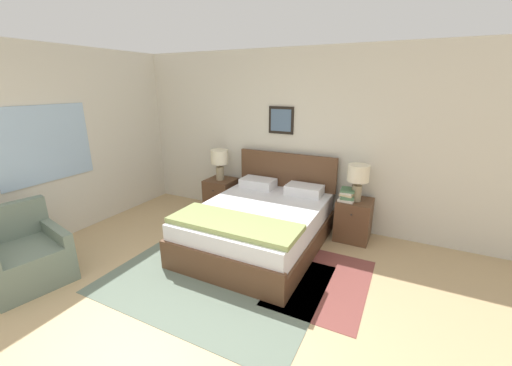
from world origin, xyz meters
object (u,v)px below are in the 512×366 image
nightstand_near_window (221,196)px  table_lamp_by_door (358,177)px  bed (259,224)px  nightstand_by_door (353,219)px  armchair (25,257)px  table_lamp_near_window (220,160)px

nightstand_near_window → table_lamp_by_door: size_ratio=1.14×
bed → nightstand_near_window: bearing=144.9°
table_lamp_by_door → nightstand_by_door: bearing=110.0°
nightstand_near_window → nightstand_by_door: (2.19, 0.00, 0.00)m
armchair → table_lamp_near_window: 2.83m
nightstand_by_door → table_lamp_by_door: table_lamp_by_door is taller
armchair → nightstand_by_door: size_ratio=1.62×
nightstand_near_window → armchair: bearing=-107.9°
bed → nightstand_by_door: (1.09, 0.77, -0.02)m
table_lamp_near_window → table_lamp_by_door: size_ratio=1.00×
bed → nightstand_near_window: bed is taller
nightstand_near_window → nightstand_by_door: bearing=0.0°
nightstand_near_window → table_lamp_near_window: 0.63m
armchair → table_lamp_by_door: bearing=143.0°
bed → table_lamp_by_door: bed is taller
table_lamp_near_window → bed: bearing=-34.6°
bed → table_lamp_near_window: 1.46m
bed → armchair: bearing=-136.2°
nightstand_by_door → nightstand_near_window: bearing=180.0°
nightstand_by_door → armchair: bearing=-139.1°
table_lamp_near_window → table_lamp_by_door: same height
nightstand_near_window → table_lamp_by_door: bearing=-0.5°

